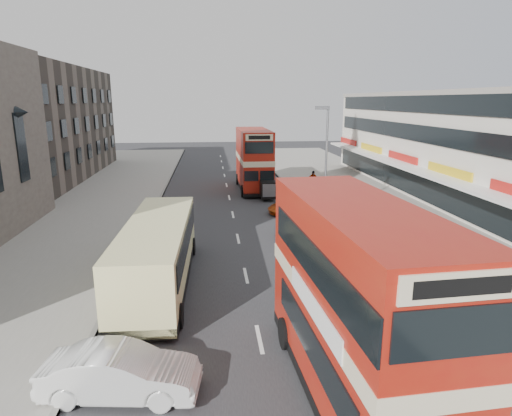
# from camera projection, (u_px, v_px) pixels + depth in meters

# --- Properties ---
(ground) EXTENTS (160.00, 160.00, 0.00)m
(ground) POSITION_uv_depth(u_px,v_px,m) (266.00, 372.00, 14.08)
(ground) COLOR #28282B
(ground) RESTS_ON ground
(road_surface) EXTENTS (12.00, 90.00, 0.01)m
(road_surface) POSITION_uv_depth(u_px,v_px,m) (233.00, 215.00, 33.38)
(road_surface) COLOR #28282B
(road_surface) RESTS_ON ground
(pavement_right) EXTENTS (12.00, 90.00, 0.15)m
(pavement_right) POSITION_uv_depth(u_px,v_px,m) (384.00, 210.00, 34.59)
(pavement_right) COLOR gray
(pavement_right) RESTS_ON ground
(pavement_left) EXTENTS (12.00, 90.00, 0.15)m
(pavement_left) POSITION_uv_depth(u_px,v_px,m) (70.00, 218.00, 32.13)
(pavement_left) COLOR gray
(pavement_left) RESTS_ON ground
(kerb_left) EXTENTS (0.20, 90.00, 0.16)m
(kerb_left) POSITION_uv_depth(u_px,v_px,m) (152.00, 216.00, 32.74)
(kerb_left) COLOR gray
(kerb_left) RESTS_ON ground
(kerb_right) EXTENTS (0.20, 90.00, 0.16)m
(kerb_right) POSITION_uv_depth(u_px,v_px,m) (311.00, 212.00, 33.99)
(kerb_right) COLOR gray
(kerb_right) RESTS_ON ground
(brick_terrace) EXTENTS (14.00, 28.00, 12.00)m
(brick_terrace) POSITION_uv_depth(u_px,v_px,m) (19.00, 124.00, 47.06)
(brick_terrace) COLOR #66594C
(brick_terrace) RESTS_ON ground
(commercial_row) EXTENTS (9.90, 46.20, 9.30)m
(commercial_row) POSITION_uv_depth(u_px,v_px,m) (471.00, 147.00, 36.22)
(commercial_row) COLOR beige
(commercial_row) RESTS_ON ground
(street_lamp) EXTENTS (1.00, 0.20, 8.12)m
(street_lamp) POSITION_uv_depth(u_px,v_px,m) (325.00, 154.00, 30.97)
(street_lamp) COLOR slate
(street_lamp) RESTS_ON ground
(bus_main) EXTENTS (3.35, 10.26, 5.62)m
(bus_main) POSITION_uv_depth(u_px,v_px,m) (357.00, 304.00, 12.24)
(bus_main) COLOR black
(bus_main) RESTS_ON ground
(bus_second) EXTENTS (2.89, 10.21, 5.62)m
(bus_second) POSITION_uv_depth(u_px,v_px,m) (254.00, 159.00, 42.01)
(bus_second) COLOR black
(bus_second) RESTS_ON ground
(coach) EXTENTS (3.06, 10.85, 2.86)m
(coach) POSITION_uv_depth(u_px,v_px,m) (158.00, 251.00, 20.30)
(coach) COLOR black
(coach) RESTS_ON ground
(car_left_front) EXTENTS (4.76, 2.17, 1.51)m
(car_left_front) POSITION_uv_depth(u_px,v_px,m) (121.00, 373.00, 12.79)
(car_left_front) COLOR white
(car_left_front) RESTS_ON ground
(car_right_a) EXTENTS (4.93, 2.03, 1.43)m
(car_right_a) POSITION_uv_depth(u_px,v_px,m) (315.00, 226.00, 27.89)
(car_right_a) COLOR maroon
(car_right_a) RESTS_ON ground
(car_right_b) EXTENTS (4.10, 2.07, 1.11)m
(car_right_b) POSITION_uv_depth(u_px,v_px,m) (294.00, 207.00, 33.42)
(car_right_b) COLOR #C85014
(car_right_b) RESTS_ON ground
(pedestrian_near) EXTENTS (0.80, 0.80, 1.84)m
(pedestrian_near) POSITION_uv_depth(u_px,v_px,m) (369.00, 221.00, 27.56)
(pedestrian_near) COLOR gray
(pedestrian_near) RESTS_ON pavement_right
(pedestrian_far) EXTENTS (1.09, 0.55, 1.78)m
(pedestrian_far) POSITION_uv_depth(u_px,v_px,m) (313.00, 180.00, 42.00)
(pedestrian_far) COLOR gray
(pedestrian_far) RESTS_ON pavement_right
(cyclist) EXTENTS (0.72, 1.80, 2.29)m
(cyclist) POSITION_uv_depth(u_px,v_px,m) (292.00, 206.00, 32.83)
(cyclist) COLOR gray
(cyclist) RESTS_ON ground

